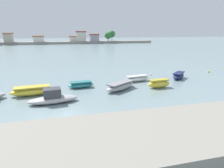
{
  "coord_description": "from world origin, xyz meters",
  "views": [
    {
      "loc": [
        0.72,
        -18.25,
        8.1
      ],
      "look_at": [
        7.18,
        7.71,
        0.73
      ],
      "focal_mm": 31.36,
      "sensor_mm": 36.0,
      "label": 1
    }
  ],
  "objects_px": {
    "moored_boat_6": "(159,84)",
    "mooring_buoy_0": "(151,74)",
    "moored_boat_5": "(137,79)",
    "moored_boat_1": "(33,91)",
    "moored_boat_3": "(81,85)",
    "moored_boat_2": "(53,98)",
    "mooring_buoy_1": "(209,72)",
    "moored_boat_7": "(179,76)",
    "moored_boat_4": "(121,86)"
  },
  "relations": [
    {
      "from": "moored_boat_4",
      "to": "mooring_buoy_0",
      "type": "height_order",
      "value": "moored_boat_4"
    },
    {
      "from": "moored_boat_3",
      "to": "moored_boat_7",
      "type": "bearing_deg",
      "value": 0.16
    },
    {
      "from": "moored_boat_7",
      "to": "mooring_buoy_1",
      "type": "height_order",
      "value": "moored_boat_7"
    },
    {
      "from": "moored_boat_1",
      "to": "moored_boat_6",
      "type": "relative_size",
      "value": 1.58
    },
    {
      "from": "mooring_buoy_0",
      "to": "moored_boat_1",
      "type": "bearing_deg",
      "value": -160.15
    },
    {
      "from": "moored_boat_6",
      "to": "mooring_buoy_0",
      "type": "height_order",
      "value": "moored_boat_6"
    },
    {
      "from": "moored_boat_1",
      "to": "moored_boat_3",
      "type": "relative_size",
      "value": 1.44
    },
    {
      "from": "moored_boat_4",
      "to": "moored_boat_6",
      "type": "xyz_separation_m",
      "value": [
        5.71,
        -0.38,
        0.07
      ]
    },
    {
      "from": "mooring_buoy_1",
      "to": "moored_boat_6",
      "type": "bearing_deg",
      "value": -153.42
    },
    {
      "from": "moored_boat_5",
      "to": "mooring_buoy_1",
      "type": "bearing_deg",
      "value": 1.14
    },
    {
      "from": "moored_boat_4",
      "to": "moored_boat_7",
      "type": "bearing_deg",
      "value": -15.5
    },
    {
      "from": "moored_boat_1",
      "to": "mooring_buoy_0",
      "type": "relative_size",
      "value": 18.17
    },
    {
      "from": "moored_boat_5",
      "to": "mooring_buoy_1",
      "type": "distance_m",
      "value": 16.57
    },
    {
      "from": "moored_boat_2",
      "to": "mooring_buoy_1",
      "type": "xyz_separation_m",
      "value": [
        29.21,
        9.97,
        -0.41
      ]
    },
    {
      "from": "moored_boat_2",
      "to": "moored_boat_7",
      "type": "relative_size",
      "value": 1.46
    },
    {
      "from": "moored_boat_1",
      "to": "mooring_buoy_1",
      "type": "distance_m",
      "value": 32.52
    },
    {
      "from": "moored_boat_4",
      "to": "mooring_buoy_1",
      "type": "height_order",
      "value": "moored_boat_4"
    },
    {
      "from": "moored_boat_4",
      "to": "mooring_buoy_0",
      "type": "distance_m",
      "value": 11.16
    },
    {
      "from": "moored_boat_3",
      "to": "moored_boat_1",
      "type": "bearing_deg",
      "value": -167.63
    },
    {
      "from": "moored_boat_6",
      "to": "mooring_buoy_0",
      "type": "distance_m",
      "value": 8.37
    },
    {
      "from": "moored_boat_3",
      "to": "moored_boat_6",
      "type": "bearing_deg",
      "value": -18.99
    },
    {
      "from": "moored_boat_3",
      "to": "mooring_buoy_0",
      "type": "bearing_deg",
      "value": 16.32
    },
    {
      "from": "moored_boat_4",
      "to": "moored_boat_7",
      "type": "xyz_separation_m",
      "value": [
        11.6,
        3.87,
        -0.01
      ]
    },
    {
      "from": "moored_boat_1",
      "to": "moored_boat_7",
      "type": "height_order",
      "value": "moored_boat_1"
    },
    {
      "from": "moored_boat_4",
      "to": "mooring_buoy_0",
      "type": "xyz_separation_m",
      "value": [
        8.16,
        7.61,
        -0.37
      ]
    },
    {
      "from": "moored_boat_1",
      "to": "moored_boat_5",
      "type": "height_order",
      "value": "moored_boat_1"
    },
    {
      "from": "moored_boat_5",
      "to": "mooring_buoy_0",
      "type": "relative_size",
      "value": 15.42
    },
    {
      "from": "moored_boat_2",
      "to": "moored_boat_6",
      "type": "relative_size",
      "value": 1.64
    },
    {
      "from": "moored_boat_1",
      "to": "mooring_buoy_0",
      "type": "height_order",
      "value": "moored_boat_1"
    },
    {
      "from": "moored_boat_3",
      "to": "moored_boat_6",
      "type": "xyz_separation_m",
      "value": [
        11.03,
        -2.79,
        0.16
      ]
    },
    {
      "from": "moored_boat_6",
      "to": "moored_boat_7",
      "type": "height_order",
      "value": "moored_boat_6"
    },
    {
      "from": "moored_boat_5",
      "to": "moored_boat_7",
      "type": "xyz_separation_m",
      "value": [
        7.69,
        -0.01,
        0.06
      ]
    },
    {
      "from": "mooring_buoy_1",
      "to": "moored_boat_7",
      "type": "bearing_deg",
      "value": -160.79
    },
    {
      "from": "moored_boat_3",
      "to": "moored_boat_4",
      "type": "height_order",
      "value": "moored_boat_4"
    },
    {
      "from": "moored_boat_6",
      "to": "mooring_buoy_1",
      "type": "relative_size",
      "value": 8.99
    },
    {
      "from": "mooring_buoy_0",
      "to": "moored_boat_3",
      "type": "bearing_deg",
      "value": -158.91
    },
    {
      "from": "moored_boat_3",
      "to": "moored_boat_4",
      "type": "distance_m",
      "value": 5.83
    },
    {
      "from": "mooring_buoy_0",
      "to": "moored_boat_6",
      "type": "bearing_deg",
      "value": -107.02
    },
    {
      "from": "moored_boat_4",
      "to": "mooring_buoy_1",
      "type": "xyz_separation_m",
      "value": [
        20.2,
        6.87,
        -0.33
      ]
    },
    {
      "from": "moored_boat_3",
      "to": "moored_boat_4",
      "type": "bearing_deg",
      "value": -29.2
    },
    {
      "from": "moored_boat_3",
      "to": "moored_boat_2",
      "type": "bearing_deg",
      "value": -128.57
    },
    {
      "from": "moored_boat_1",
      "to": "mooring_buoy_0",
      "type": "distance_m",
      "value": 21.1
    },
    {
      "from": "moored_boat_7",
      "to": "mooring_buoy_0",
      "type": "bearing_deg",
      "value": 90.85
    },
    {
      "from": "moored_boat_3",
      "to": "moored_boat_4",
      "type": "relative_size",
      "value": 0.7
    },
    {
      "from": "moored_boat_3",
      "to": "moored_boat_5",
      "type": "xyz_separation_m",
      "value": [
        9.22,
        1.47,
        0.02
      ]
    },
    {
      "from": "moored_boat_2",
      "to": "moored_boat_4",
      "type": "distance_m",
      "value": 9.52
    },
    {
      "from": "moored_boat_6",
      "to": "moored_boat_5",
      "type": "bearing_deg",
      "value": 110.05
    },
    {
      "from": "moored_boat_2",
      "to": "mooring_buoy_1",
      "type": "distance_m",
      "value": 30.87
    },
    {
      "from": "moored_boat_2",
      "to": "moored_boat_7",
      "type": "height_order",
      "value": "moored_boat_2"
    },
    {
      "from": "moored_boat_2",
      "to": "moored_boat_3",
      "type": "bearing_deg",
      "value": 50.02
    }
  ]
}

